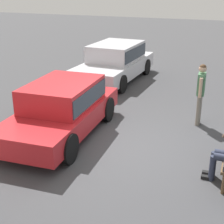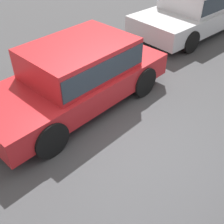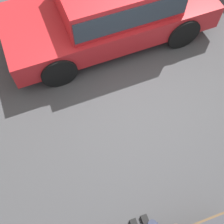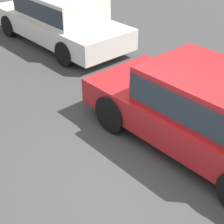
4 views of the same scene
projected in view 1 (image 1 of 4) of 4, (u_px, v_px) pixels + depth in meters
The scene contains 4 objects.
ground_plane at pixel (117, 144), 8.57m from camera, with size 60.00×60.00×0.00m, color #424244.
parked_car_near at pixel (115, 60), 13.77m from camera, with size 4.66×2.13×1.47m.
parked_car_mid at pixel (62, 106), 8.87m from camera, with size 4.26×1.97×1.39m.
pedestrian_standing at pixel (201, 90), 9.37m from camera, with size 0.55×0.22×1.73m.
Camera 1 is at (7.26, 2.60, 3.82)m, focal length 55.00 mm.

